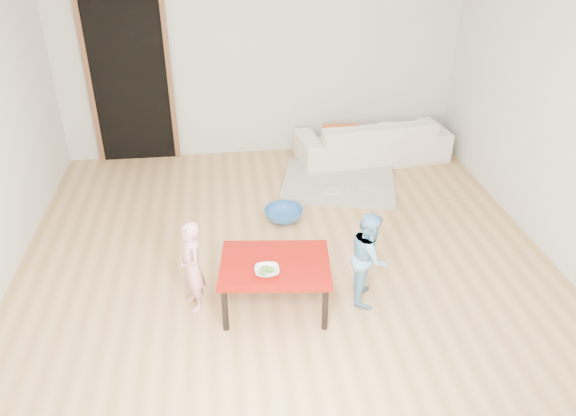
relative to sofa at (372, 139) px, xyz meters
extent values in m
cube|color=#AF844B|center=(-1.37, -2.05, -0.28)|extent=(5.00, 5.00, 0.01)
cube|color=beige|center=(-1.37, 0.45, 1.02)|extent=(5.00, 0.02, 2.60)
cube|color=beige|center=(1.13, -2.05, 1.02)|extent=(0.02, 5.00, 2.60)
imported|color=white|center=(0.00, 0.00, 0.00)|extent=(1.97, 0.94, 0.55)
cube|color=orange|center=(-0.43, -0.14, 0.15)|extent=(0.47, 0.42, 0.12)
imported|color=white|center=(-1.62, -2.90, 0.19)|extent=(0.19, 0.19, 0.05)
imported|color=pink|center=(-2.21, -2.67, 0.13)|extent=(0.28, 0.34, 0.81)
imported|color=#58A1CD|center=(-0.75, -2.74, 0.14)|extent=(0.39, 0.46, 0.83)
imported|color=#2C61A6|center=(-1.30, -1.37, -0.21)|extent=(0.41, 0.41, 0.13)
camera|label=1|loc=(-1.90, -6.45, 2.81)|focal=35.00mm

